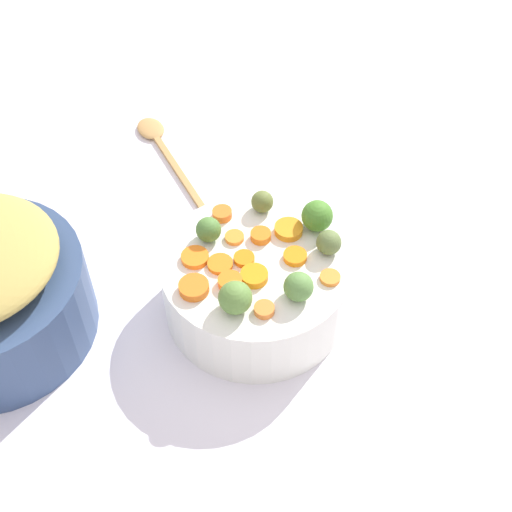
% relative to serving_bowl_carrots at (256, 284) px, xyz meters
% --- Properties ---
extents(tabletop, '(2.40, 2.40, 0.02)m').
position_rel_serving_bowl_carrots_xyz_m(tabletop, '(0.02, 0.05, -0.06)').
color(tabletop, white).
rests_on(tabletop, ground).
extents(serving_bowl_carrots, '(0.25, 0.25, 0.10)m').
position_rel_serving_bowl_carrots_xyz_m(serving_bowl_carrots, '(0.00, 0.00, 0.00)').
color(serving_bowl_carrots, white).
rests_on(serving_bowl_carrots, tabletop).
extents(carrot_slice_0, '(0.03, 0.03, 0.01)m').
position_rel_serving_bowl_carrots_xyz_m(carrot_slice_0, '(0.00, 0.05, 0.05)').
color(carrot_slice_0, orange).
rests_on(carrot_slice_0, serving_bowl_carrots).
extents(carrot_slice_1, '(0.03, 0.03, 0.01)m').
position_rel_serving_bowl_carrots_xyz_m(carrot_slice_1, '(0.08, -0.00, 0.05)').
color(carrot_slice_1, orange).
rests_on(carrot_slice_1, serving_bowl_carrots).
extents(carrot_slice_2, '(0.04, 0.04, 0.01)m').
position_rel_serving_bowl_carrots_xyz_m(carrot_slice_2, '(0.03, -0.01, 0.05)').
color(carrot_slice_2, orange).
rests_on(carrot_slice_2, serving_bowl_carrots).
extents(carrot_slice_3, '(0.04, 0.04, 0.01)m').
position_rel_serving_bowl_carrots_xyz_m(carrot_slice_3, '(0.00, -0.05, 0.05)').
color(carrot_slice_3, orange).
rests_on(carrot_slice_3, serving_bowl_carrots).
extents(carrot_slice_4, '(0.03, 0.03, 0.01)m').
position_rel_serving_bowl_carrots_xyz_m(carrot_slice_4, '(-0.09, -0.03, 0.05)').
color(carrot_slice_4, orange).
rests_on(carrot_slice_4, serving_bowl_carrots).
extents(carrot_slice_5, '(0.04, 0.04, 0.01)m').
position_rel_serving_bowl_carrots_xyz_m(carrot_slice_5, '(0.03, -0.04, 0.05)').
color(carrot_slice_5, orange).
rests_on(carrot_slice_5, serving_bowl_carrots).
extents(carrot_slice_6, '(0.05, 0.05, 0.01)m').
position_rel_serving_bowl_carrots_xyz_m(carrot_slice_6, '(-0.01, -0.08, 0.05)').
color(carrot_slice_6, orange).
rests_on(carrot_slice_6, serving_bowl_carrots).
extents(carrot_slice_7, '(0.04, 0.04, 0.01)m').
position_rel_serving_bowl_carrots_xyz_m(carrot_slice_7, '(-0.04, 0.01, 0.05)').
color(carrot_slice_7, orange).
rests_on(carrot_slice_7, serving_bowl_carrots).
extents(carrot_slice_8, '(0.04, 0.04, 0.01)m').
position_rel_serving_bowl_carrots_xyz_m(carrot_slice_8, '(0.04, 0.09, 0.05)').
color(carrot_slice_8, orange).
rests_on(carrot_slice_8, serving_bowl_carrots).
extents(carrot_slice_9, '(0.05, 0.05, 0.01)m').
position_rel_serving_bowl_carrots_xyz_m(carrot_slice_9, '(0.04, -0.08, 0.05)').
color(carrot_slice_9, orange).
rests_on(carrot_slice_9, serving_bowl_carrots).
extents(carrot_slice_10, '(0.05, 0.05, 0.01)m').
position_rel_serving_bowl_carrots_xyz_m(carrot_slice_10, '(-0.04, 0.05, 0.05)').
color(carrot_slice_10, orange).
rests_on(carrot_slice_10, serving_bowl_carrots).
extents(carrot_slice_11, '(0.03, 0.03, 0.01)m').
position_rel_serving_bowl_carrots_xyz_m(carrot_slice_11, '(-0.04, -0.02, 0.05)').
color(carrot_slice_11, orange).
rests_on(carrot_slice_11, serving_bowl_carrots).
extents(carrot_slice_12, '(0.03, 0.03, 0.01)m').
position_rel_serving_bowl_carrots_xyz_m(carrot_slice_12, '(-0.00, -0.02, 0.05)').
color(carrot_slice_12, orange).
rests_on(carrot_slice_12, serving_bowl_carrots).
extents(brussels_sprout_0, '(0.04, 0.04, 0.04)m').
position_rel_serving_bowl_carrots_xyz_m(brussels_sprout_0, '(0.07, -0.04, 0.07)').
color(brussels_sprout_0, '#5D873B').
rests_on(brussels_sprout_0, serving_bowl_carrots).
extents(brussels_sprout_1, '(0.03, 0.03, 0.03)m').
position_rel_serving_bowl_carrots_xyz_m(brussels_sprout_1, '(-0.05, -0.06, 0.07)').
color(brussels_sprout_1, '#4C7A34').
rests_on(brussels_sprout_1, serving_bowl_carrots).
extents(brussels_sprout_2, '(0.04, 0.04, 0.04)m').
position_rel_serving_bowl_carrots_xyz_m(brussels_sprout_2, '(-0.05, 0.09, 0.07)').
color(brussels_sprout_2, '#468029').
rests_on(brussels_sprout_2, serving_bowl_carrots).
extents(brussels_sprout_3, '(0.03, 0.03, 0.03)m').
position_rel_serving_bowl_carrots_xyz_m(brussels_sprout_3, '(-0.09, 0.02, 0.06)').
color(brussels_sprout_3, olive).
rests_on(brussels_sprout_3, serving_bowl_carrots).
extents(brussels_sprout_4, '(0.04, 0.04, 0.04)m').
position_rel_serving_bowl_carrots_xyz_m(brussels_sprout_4, '(0.06, 0.04, 0.07)').
color(brussels_sprout_4, '#598740').
rests_on(brussels_sprout_4, serving_bowl_carrots).
extents(brussels_sprout_5, '(0.03, 0.03, 0.03)m').
position_rel_serving_bowl_carrots_xyz_m(brussels_sprout_5, '(-0.00, 0.10, 0.07)').
color(brussels_sprout_5, '#5D723C').
rests_on(brussels_sprout_5, serving_bowl_carrots).
extents(wooden_spoon, '(0.30, 0.13, 0.01)m').
position_rel_serving_bowl_carrots_xyz_m(wooden_spoon, '(-0.35, -0.11, -0.04)').
color(wooden_spoon, tan).
rests_on(wooden_spoon, tabletop).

